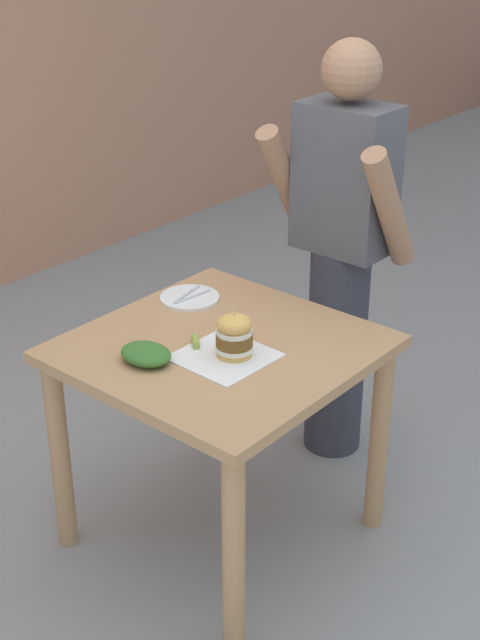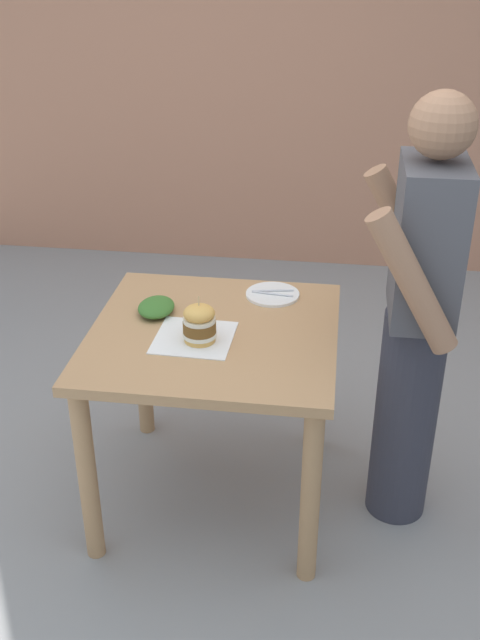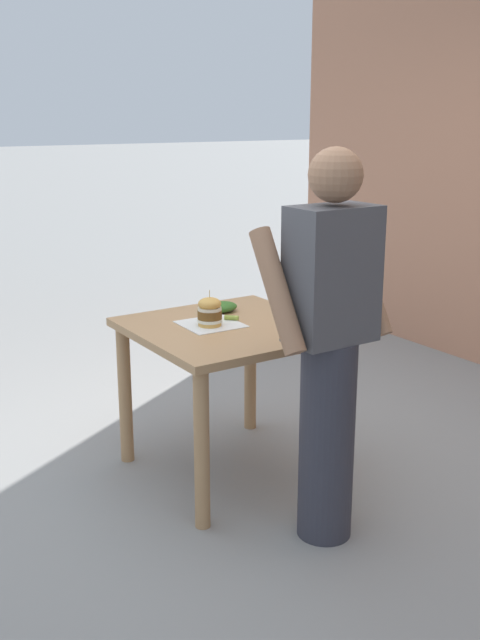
# 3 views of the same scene
# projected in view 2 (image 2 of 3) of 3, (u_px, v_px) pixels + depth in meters

# --- Properties ---
(ground_plane) EXTENTS (80.00, 80.00, 0.00)m
(ground_plane) POSITION_uv_depth(u_px,v_px,m) (217.00, 493.00, 3.18)
(ground_plane) COLOR gray
(patio_table) EXTENTS (0.92, 0.93, 0.79)m
(patio_table) POSITION_uv_depth(u_px,v_px,m) (214.00, 362.00, 2.88)
(patio_table) COLOR tan
(patio_table) RESTS_ON ground
(serving_paper) EXTENTS (0.29, 0.29, 0.00)m
(serving_paper) POSITION_uv_depth(u_px,v_px,m) (194.00, 338.00, 2.75)
(serving_paper) COLOR white
(serving_paper) RESTS_ON patio_table
(sandwich) EXTENTS (0.12, 0.12, 0.18)m
(sandwich) POSITION_uv_depth(u_px,v_px,m) (199.00, 323.00, 2.70)
(sandwich) COLOR gold
(sandwich) RESTS_ON serving_paper
(pickle_spear) EXTENTS (0.07, 0.07, 0.02)m
(pickle_spear) POSITION_uv_depth(u_px,v_px,m) (200.00, 318.00, 2.86)
(pickle_spear) COLOR #8EA83D
(pickle_spear) RESTS_ON serving_paper
(side_plate_with_forks) EXTENTS (0.22, 0.22, 0.02)m
(side_plate_with_forks) POSITION_uv_depth(u_px,v_px,m) (273.00, 294.00, 3.06)
(side_plate_with_forks) COLOR white
(side_plate_with_forks) RESTS_ON patio_table
(side_salad) EXTENTS (0.18, 0.14, 0.05)m
(side_salad) POSITION_uv_depth(u_px,v_px,m) (156.00, 307.00, 2.92)
(side_salad) COLOR #386B28
(side_salad) RESTS_ON patio_table
(diner_across_table) EXTENTS (0.55, 0.35, 1.69)m
(diner_across_table) POSITION_uv_depth(u_px,v_px,m) (417.00, 318.00, 2.70)
(diner_across_table) COLOR #33333D
(diner_across_table) RESTS_ON ground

